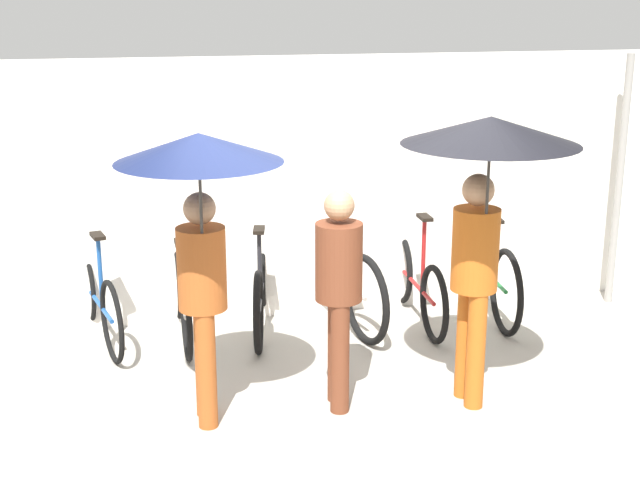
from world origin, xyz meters
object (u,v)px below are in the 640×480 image
object	(u,v)px
pedestrian_leading	(200,196)
parked_bicycle_0	(98,299)
parked_bicycle_4	(416,282)
parked_bicycle_5	(485,271)
parked_bicycle_3	(338,280)
parked_bicycle_2	(261,289)
pedestrian_trailing	(486,173)
pedestrian_center	(339,284)
parked_bicycle_1	(181,296)

from	to	relation	value
pedestrian_leading	parked_bicycle_0	bearing A→B (deg)	-66.20
parked_bicycle_4	parked_bicycle_5	xyz separation A→B (m)	(0.68, 0.09, 0.04)
parked_bicycle_3	parked_bicycle_4	world-z (taller)	parked_bicycle_3
parked_bicycle_0	parked_bicycle_2	bearing A→B (deg)	-104.40
parked_bicycle_0	pedestrian_trailing	bearing A→B (deg)	-138.73
parked_bicycle_4	parked_bicycle_3	bearing A→B (deg)	83.82
parked_bicycle_4	pedestrian_center	bearing A→B (deg)	145.75
parked_bicycle_0	pedestrian_center	bearing A→B (deg)	-147.36
parked_bicycle_1	parked_bicycle_2	bearing A→B (deg)	-86.75
parked_bicycle_1	parked_bicycle_3	distance (m)	1.35
parked_bicycle_4	parked_bicycle_5	world-z (taller)	parked_bicycle_4
parked_bicycle_4	pedestrian_trailing	xyz separation A→B (m)	(-0.12, -1.70, 1.32)
parked_bicycle_5	parked_bicycle_1	bearing A→B (deg)	95.00
pedestrian_center	pedestrian_trailing	bearing A→B (deg)	172.70
parked_bicycle_5	pedestrian_leading	xyz separation A→B (m)	(-2.64, -1.68, 1.20)
parked_bicycle_3	parked_bicycle_4	xyz separation A→B (m)	(0.68, -0.09, -0.04)
pedestrian_leading	parked_bicycle_3	bearing A→B (deg)	-127.04
pedestrian_leading	parked_bicycle_2	bearing A→B (deg)	-109.52
parked_bicycle_2	pedestrian_center	world-z (taller)	pedestrian_center
parked_bicycle_1	parked_bicycle_2	distance (m)	0.68
pedestrian_leading	pedestrian_center	distance (m)	1.15
parked_bicycle_1	parked_bicycle_5	distance (m)	2.70
parked_bicycle_5	parked_bicycle_3	bearing A→B (deg)	94.19
parked_bicycle_3	pedestrian_leading	world-z (taller)	pedestrian_leading
parked_bicycle_5	parked_bicycle_0	bearing A→B (deg)	93.73
pedestrian_center	pedestrian_leading	bearing A→B (deg)	14.28
parked_bicycle_0	parked_bicycle_3	bearing A→B (deg)	-104.54
parked_bicycle_0	parked_bicycle_5	distance (m)	3.38
parked_bicycle_4	parked_bicycle_5	distance (m)	0.68
parked_bicycle_2	parked_bicycle_4	world-z (taller)	parked_bicycle_2
parked_bicycle_1	pedestrian_trailing	xyz separation A→B (m)	(1.91, -1.74, 1.31)
parked_bicycle_2	parked_bicycle_5	distance (m)	2.03
parked_bicycle_5	pedestrian_center	world-z (taller)	pedestrian_center
parked_bicycle_3	pedestrian_trailing	world-z (taller)	pedestrian_trailing
parked_bicycle_0	parked_bicycle_5	xyz separation A→B (m)	(3.38, -0.03, 0.03)
pedestrian_trailing	parked_bicycle_3	bearing A→B (deg)	-75.26
parked_bicycle_0	pedestrian_trailing	distance (m)	3.42
pedestrian_leading	pedestrian_center	world-z (taller)	pedestrian_leading
parked_bicycle_4	parked_bicycle_0	bearing A→B (deg)	88.67
parked_bicycle_3	pedestrian_leading	distance (m)	2.43
parked_bicycle_1	parked_bicycle_0	bearing A→B (deg)	83.51
parked_bicycle_1	pedestrian_trailing	world-z (taller)	pedestrian_trailing
parked_bicycle_1	parked_bicycle_4	world-z (taller)	parked_bicycle_4
parked_bicycle_3	parked_bicycle_5	bearing A→B (deg)	-102.83
parked_bicycle_1	pedestrian_leading	bearing A→B (deg)	-178.68
parked_bicycle_0	parked_bicycle_2	world-z (taller)	parked_bicycle_2
parked_bicycle_1	parked_bicycle_2	size ratio (longest dim) A/B	0.97
parked_bicycle_1	pedestrian_trailing	distance (m)	2.90
parked_bicycle_0	parked_bicycle_2	size ratio (longest dim) A/B	0.95
parked_bicycle_0	pedestrian_leading	xyz separation A→B (m)	(0.74, -1.71, 1.22)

